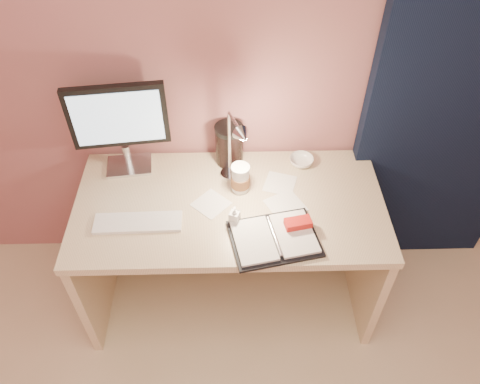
{
  "coord_description": "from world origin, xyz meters",
  "views": [
    {
      "loc": [
        0.01,
        -0.06,
        2.27
      ],
      "look_at": [
        0.05,
        1.33,
        0.85
      ],
      "focal_mm": 35.0,
      "sensor_mm": 36.0,
      "label": 1
    }
  ],
  "objects_px": {
    "desk": "(230,223)",
    "planner": "(276,237)",
    "lotion_bottle": "(234,215)",
    "dark_jar": "(229,146)",
    "monitor": "(119,121)",
    "bowl": "(301,161)",
    "coffee_cup": "(240,179)",
    "desk_lamp": "(221,149)",
    "keyboard": "(138,222)"
  },
  "relations": [
    {
      "from": "desk",
      "to": "lotion_bottle",
      "type": "height_order",
      "value": "lotion_bottle"
    },
    {
      "from": "desk",
      "to": "desk_lamp",
      "type": "bearing_deg",
      "value": 147.47
    },
    {
      "from": "desk",
      "to": "bowl",
      "type": "relative_size",
      "value": 11.97
    },
    {
      "from": "monitor",
      "to": "planner",
      "type": "bearing_deg",
      "value": -41.02
    },
    {
      "from": "coffee_cup",
      "to": "dark_jar",
      "type": "height_order",
      "value": "dark_jar"
    },
    {
      "from": "keyboard",
      "to": "lotion_bottle",
      "type": "height_order",
      "value": "lotion_bottle"
    },
    {
      "from": "lotion_bottle",
      "to": "desk_lamp",
      "type": "height_order",
      "value": "desk_lamp"
    },
    {
      "from": "lotion_bottle",
      "to": "dark_jar",
      "type": "relative_size",
      "value": 0.49
    },
    {
      "from": "coffee_cup",
      "to": "lotion_bottle",
      "type": "xyz_separation_m",
      "value": [
        -0.03,
        -0.2,
        -0.02
      ]
    },
    {
      "from": "desk",
      "to": "planner",
      "type": "bearing_deg",
      "value": -55.8
    },
    {
      "from": "desk",
      "to": "coffee_cup",
      "type": "xyz_separation_m",
      "value": [
        0.05,
        0.01,
        0.29
      ]
    },
    {
      "from": "monitor",
      "to": "desk_lamp",
      "type": "xyz_separation_m",
      "value": [
        0.45,
        -0.16,
        -0.03
      ]
    },
    {
      "from": "coffee_cup",
      "to": "lotion_bottle",
      "type": "relative_size",
      "value": 1.53
    },
    {
      "from": "planner",
      "to": "coffee_cup",
      "type": "bearing_deg",
      "value": 104.26
    },
    {
      "from": "monitor",
      "to": "bowl",
      "type": "xyz_separation_m",
      "value": [
        0.84,
        0.0,
        -0.26
      ]
    },
    {
      "from": "bowl",
      "to": "lotion_bottle",
      "type": "xyz_separation_m",
      "value": [
        -0.33,
        -0.37,
        0.03
      ]
    },
    {
      "from": "bowl",
      "to": "dark_jar",
      "type": "distance_m",
      "value": 0.36
    },
    {
      "from": "lotion_bottle",
      "to": "desk",
      "type": "bearing_deg",
      "value": 96.31
    },
    {
      "from": "desk",
      "to": "dark_jar",
      "type": "distance_m",
      "value": 0.38
    },
    {
      "from": "bowl",
      "to": "desk_lamp",
      "type": "bearing_deg",
      "value": -157.08
    },
    {
      "from": "monitor",
      "to": "coffee_cup",
      "type": "bearing_deg",
      "value": -23.93
    },
    {
      "from": "coffee_cup",
      "to": "desk_lamp",
      "type": "bearing_deg",
      "value": 175.0
    },
    {
      "from": "coffee_cup",
      "to": "lotion_bottle",
      "type": "distance_m",
      "value": 0.2
    },
    {
      "from": "monitor",
      "to": "planner",
      "type": "xyz_separation_m",
      "value": [
        0.68,
        -0.46,
        -0.26
      ]
    },
    {
      "from": "lotion_bottle",
      "to": "desk_lamp",
      "type": "distance_m",
      "value": 0.29
    },
    {
      "from": "bowl",
      "to": "lotion_bottle",
      "type": "height_order",
      "value": "lotion_bottle"
    },
    {
      "from": "keyboard",
      "to": "coffee_cup",
      "type": "bearing_deg",
      "value": 22.72
    },
    {
      "from": "monitor",
      "to": "planner",
      "type": "distance_m",
      "value": 0.86
    },
    {
      "from": "keyboard",
      "to": "dark_jar",
      "type": "bearing_deg",
      "value": 43.6
    },
    {
      "from": "coffee_cup",
      "to": "desk_lamp",
      "type": "distance_m",
      "value": 0.19
    },
    {
      "from": "desk",
      "to": "planner",
      "type": "relative_size",
      "value": 3.47
    },
    {
      "from": "dark_jar",
      "to": "desk_lamp",
      "type": "relative_size",
      "value": 0.48
    },
    {
      "from": "desk",
      "to": "keyboard",
      "type": "bearing_deg",
      "value": -154.72
    },
    {
      "from": "keyboard",
      "to": "bowl",
      "type": "bearing_deg",
      "value": 24.89
    },
    {
      "from": "monitor",
      "to": "bowl",
      "type": "height_order",
      "value": "monitor"
    },
    {
      "from": "planner",
      "to": "coffee_cup",
      "type": "relative_size",
      "value": 2.87
    },
    {
      "from": "keyboard",
      "to": "planner",
      "type": "xyz_separation_m",
      "value": [
        0.59,
        -0.1,
        0.01
      ]
    },
    {
      "from": "monitor",
      "to": "coffee_cup",
      "type": "height_order",
      "value": "monitor"
    },
    {
      "from": "keyboard",
      "to": "bowl",
      "type": "height_order",
      "value": "bowl"
    },
    {
      "from": "dark_jar",
      "to": "planner",
      "type": "bearing_deg",
      "value": -68.93
    },
    {
      "from": "monitor",
      "to": "dark_jar",
      "type": "distance_m",
      "value": 0.52
    },
    {
      "from": "coffee_cup",
      "to": "desk_lamp",
      "type": "relative_size",
      "value": 0.36
    },
    {
      "from": "desk",
      "to": "lotion_bottle",
      "type": "xyz_separation_m",
      "value": [
        0.02,
        -0.19,
        0.27
      ]
    },
    {
      "from": "coffee_cup",
      "to": "lotion_bottle",
      "type": "height_order",
      "value": "coffee_cup"
    },
    {
      "from": "desk",
      "to": "keyboard",
      "type": "xyz_separation_m",
      "value": [
        -0.4,
        -0.19,
        0.23
      ]
    },
    {
      "from": "monitor",
      "to": "keyboard",
      "type": "height_order",
      "value": "monitor"
    },
    {
      "from": "desk",
      "to": "keyboard",
      "type": "distance_m",
      "value": 0.5
    },
    {
      "from": "bowl",
      "to": "dark_jar",
      "type": "relative_size",
      "value": 0.62
    },
    {
      "from": "monitor",
      "to": "bowl",
      "type": "distance_m",
      "value": 0.88
    },
    {
      "from": "coffee_cup",
      "to": "desk_lamp",
      "type": "height_order",
      "value": "desk_lamp"
    }
  ]
}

